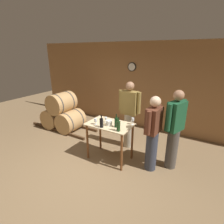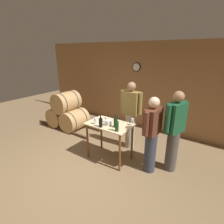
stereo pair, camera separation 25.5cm
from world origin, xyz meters
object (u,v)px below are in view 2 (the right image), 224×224
(wine_bottle_far_left, at_px, (101,122))
(person_visitor_bearded, at_px, (174,131))
(wine_bottle_center, at_px, (117,126))
(wine_glass_near_left, at_px, (95,120))
(wine_glass_near_center, at_px, (106,118))
(wine_glass_near_right, at_px, (133,120))
(ice_bucket, at_px, (108,123))
(wine_bottle_left, at_px, (115,122))
(person_host, at_px, (131,114))
(person_visitor_with_scarf, at_px, (152,134))

(wine_bottle_far_left, bearing_deg, person_visitor_bearded, 25.91)
(person_visitor_bearded, bearing_deg, wine_bottle_center, -146.57)
(wine_glass_near_left, relative_size, person_visitor_bearded, 0.08)
(wine_glass_near_center, distance_m, person_visitor_bearded, 1.48)
(wine_glass_near_right, height_order, ice_bucket, wine_glass_near_right)
(wine_bottle_center, distance_m, person_visitor_bearded, 1.16)
(wine_bottle_left, xyz_separation_m, person_host, (-0.09, 0.81, -0.08))
(wine_bottle_far_left, distance_m, wine_bottle_left, 0.31)
(ice_bucket, bearing_deg, person_host, 83.43)
(ice_bucket, bearing_deg, wine_bottle_center, -24.84)
(ice_bucket, bearing_deg, wine_bottle_far_left, -114.78)
(wine_glass_near_right, bearing_deg, ice_bucket, -144.35)
(wine_bottle_far_left, height_order, wine_glass_near_center, wine_bottle_far_left)
(wine_glass_near_right, height_order, person_host, person_host)
(wine_bottle_left, height_order, person_visitor_bearded, person_visitor_bearded)
(wine_bottle_left, height_order, ice_bucket, wine_bottle_left)
(ice_bucket, xyz_separation_m, person_visitor_bearded, (1.28, 0.49, -0.03))
(wine_bottle_center, distance_m, wine_glass_near_left, 0.59)
(wine_bottle_left, relative_size, wine_glass_near_center, 2.29)
(wine_bottle_center, distance_m, wine_glass_near_right, 0.47)
(wine_bottle_left, distance_m, wine_glass_near_left, 0.47)
(wine_bottle_center, bearing_deg, wine_glass_near_right, 76.44)
(wine_bottle_left, bearing_deg, wine_bottle_far_left, -146.92)
(wine_bottle_center, height_order, wine_glass_near_center, wine_bottle_center)
(wine_bottle_far_left, relative_size, person_visitor_bearded, 0.16)
(wine_glass_near_left, xyz_separation_m, person_visitor_bearded, (1.55, 0.60, -0.07))
(wine_bottle_far_left, distance_m, wine_bottle_center, 0.40)
(person_visitor_with_scarf, distance_m, person_visitor_bearded, 0.46)
(wine_glass_near_left, xyz_separation_m, person_host, (0.37, 0.93, -0.07))
(person_visitor_bearded, bearing_deg, wine_bottle_far_left, -154.09)
(wine_glass_near_left, bearing_deg, wine_bottle_center, -3.18)
(wine_bottle_center, xyz_separation_m, wine_glass_near_left, (-0.59, 0.03, -0.02))
(wine_glass_near_center, bearing_deg, wine_bottle_far_left, -76.11)
(wine_bottle_center, xyz_separation_m, person_visitor_with_scarf, (0.61, 0.34, -0.15))
(wine_glass_near_right, bearing_deg, wine_bottle_center, -103.56)
(wine_glass_near_center, bearing_deg, wine_glass_near_right, 19.08)
(person_host, bearing_deg, wine_glass_near_left, -111.69)
(wine_bottle_far_left, distance_m, ice_bucket, 0.20)
(wine_glass_near_center, relative_size, person_visitor_with_scarf, 0.08)
(person_visitor_bearded, bearing_deg, wine_glass_near_right, -167.92)
(wine_glass_near_right, bearing_deg, person_host, 123.22)
(person_visitor_with_scarf, relative_size, person_visitor_bearded, 0.94)
(wine_bottle_far_left, relative_size, person_visitor_with_scarf, 0.17)
(wine_glass_near_center, xyz_separation_m, person_host, (0.24, 0.71, -0.06))
(wine_bottle_left, relative_size, person_visitor_bearded, 0.17)
(person_host, bearing_deg, wine_glass_near_center, -108.91)
(wine_bottle_far_left, height_order, wine_glass_near_right, wine_bottle_far_left)
(wine_bottle_left, relative_size, wine_glass_near_left, 2.06)
(wine_bottle_left, relative_size, person_visitor_with_scarf, 0.18)
(wine_bottle_center, height_order, person_visitor_with_scarf, person_visitor_with_scarf)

